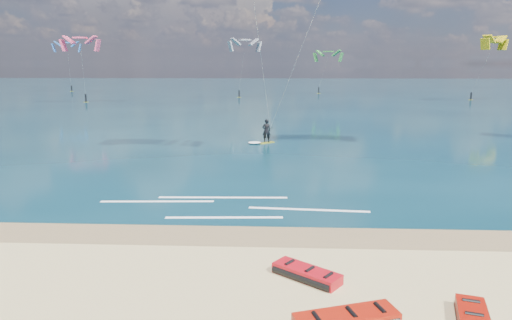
# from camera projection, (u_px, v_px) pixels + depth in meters

# --- Properties ---
(ground) EXTENTS (320.00, 320.00, 0.00)m
(ground) POSITION_uv_depth(u_px,v_px,m) (259.00, 121.00, 54.53)
(ground) COLOR tan
(ground) RESTS_ON ground
(wet_sand_strip) EXTENTS (320.00, 2.40, 0.01)m
(wet_sand_strip) POSITION_uv_depth(u_px,v_px,m) (223.00, 235.00, 18.37)
(wet_sand_strip) COLOR brown
(wet_sand_strip) RESTS_ON ground
(sea) EXTENTS (320.00, 200.00, 0.04)m
(sea) POSITION_uv_depth(u_px,v_px,m) (269.00, 91.00, 117.08)
(sea) COLOR #092834
(sea) RESTS_ON ground
(packed_kite_mid) EXTENTS (2.62, 2.36, 0.40)m
(packed_kite_mid) POSITION_uv_depth(u_px,v_px,m) (307.00, 278.00, 14.66)
(packed_kite_mid) COLOR red
(packed_kite_mid) RESTS_ON ground
(kitesurfer_main) EXTENTS (9.07, 9.93, 18.59)m
(kitesurfer_main) POSITION_uv_depth(u_px,v_px,m) (280.00, 24.00, 33.41)
(kitesurfer_main) COLOR yellow
(kitesurfer_main) RESTS_ON sea
(shoreline_foam) EXTENTS (13.12, 3.60, 0.01)m
(shoreline_foam) POSITION_uv_depth(u_px,v_px,m) (227.00, 206.00, 22.04)
(shoreline_foam) COLOR white
(shoreline_foam) RESTS_ON ground
(distant_kites) EXTENTS (94.08, 34.34, 11.65)m
(distant_kites) POSITION_uv_depth(u_px,v_px,m) (234.00, 70.00, 90.94)
(distant_kites) COLOR gold
(distant_kites) RESTS_ON ground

